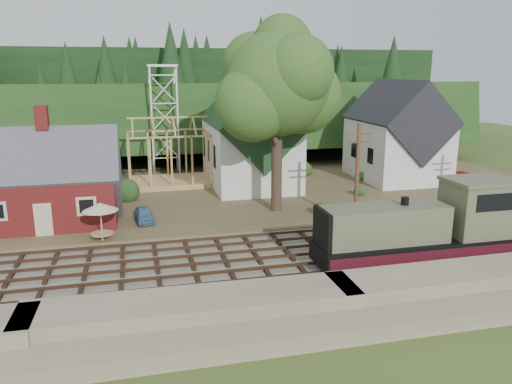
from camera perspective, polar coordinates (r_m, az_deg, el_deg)
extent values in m
plane|color=#384C1E|center=(32.84, 3.77, -7.47)|extent=(140.00, 140.00, 0.00)
cube|color=#7F7259|center=(25.60, 9.64, -14.13)|extent=(64.00, 5.00, 1.60)
cube|color=#726B5B|center=(32.81, 3.77, -7.34)|extent=(64.00, 11.00, 0.16)
cube|color=brown|center=(49.48, -2.46, 0.09)|extent=(64.00, 26.00, 0.30)
cube|color=#1E3F19|center=(72.74, -6.18, 4.36)|extent=(70.00, 28.96, 12.74)
cube|color=black|center=(88.45, -7.58, 6.01)|extent=(80.00, 20.00, 12.00)
cube|color=#571314|center=(41.85, -22.49, -0.66)|extent=(10.00, 7.00, 3.80)
cube|color=#4C4C51|center=(41.44, -22.73, 1.89)|extent=(10.80, 7.41, 7.41)
cube|color=#571314|center=(40.85, -23.30, 7.79)|extent=(0.90, 0.90, 1.80)
cube|color=beige|center=(38.67, -23.14, -2.93)|extent=(1.20, 0.06, 2.40)
cube|color=silver|center=(51.13, -0.73, 4.38)|extent=(8.00, 12.00, 6.40)
cube|color=#19381A|center=(50.70, -0.75, 7.95)|extent=(8.40, 12.96, 8.40)
cube|color=silver|center=(44.72, 1.00, 9.73)|extent=(2.40, 2.40, 4.00)
cone|color=#19381A|center=(44.60, 1.02, 13.96)|extent=(5.37, 5.37, 2.60)
cube|color=silver|center=(55.99, 15.73, 4.70)|extent=(8.00, 10.00, 6.40)
cube|color=black|center=(55.60, 15.95, 7.95)|extent=(8.40, 10.80, 8.40)
cube|color=tan|center=(52.50, -9.76, 1.15)|extent=(8.00, 6.00, 0.50)
cube|color=tan|center=(51.47, -10.07, 8.39)|extent=(8.00, 0.18, 0.18)
cube|color=silver|center=(56.06, -11.79, 7.82)|extent=(0.18, 0.18, 12.00)
cube|color=silver|center=(56.23, -8.92, 7.96)|extent=(0.18, 0.18, 12.00)
cube|color=silver|center=(58.84, -11.90, 8.09)|extent=(0.18, 0.18, 12.00)
cube|color=silver|center=(59.00, -9.16, 8.23)|extent=(0.18, 0.18, 12.00)
cube|color=silver|center=(57.24, -10.71, 14.01)|extent=(3.20, 3.20, 0.25)
cylinder|color=#38281E|center=(41.46, 2.38, 3.25)|extent=(0.90, 0.90, 8.00)
sphere|color=#335520|center=(40.76, 2.47, 12.27)|extent=(8.40, 8.40, 8.40)
sphere|color=#335520|center=(42.51, 5.37, 10.94)|extent=(6.40, 6.40, 6.40)
sphere|color=#335520|center=(39.50, -0.34, 10.05)|extent=(6.00, 6.00, 6.00)
cylinder|color=#4C331E|center=(38.84, 11.46, 1.81)|extent=(0.28, 0.28, 8.00)
cube|color=#4C331E|center=(38.32, 11.69, 6.49)|extent=(2.20, 0.12, 0.12)
cube|color=#4C331E|center=(38.39, 11.64, 5.60)|extent=(1.80, 0.12, 0.12)
cube|color=black|center=(33.13, 17.81, -7.30)|extent=(12.89, 2.68, 0.38)
cube|color=black|center=(32.88, 17.91, -6.07)|extent=(12.89, 3.11, 1.18)
cube|color=#50503A|center=(31.19, 14.43, -3.58)|extent=(7.73, 2.47, 2.26)
cube|color=#50503A|center=(34.48, 24.00, -1.67)|extent=(3.87, 3.01, 3.44)
cube|color=#50503A|center=(34.09, 24.29, 1.20)|extent=(4.08, 3.22, 0.21)
cube|color=black|center=(33.16, 25.71, -1.09)|extent=(2.58, 0.06, 1.07)
cube|color=#400D16|center=(31.63, 19.40, -6.99)|extent=(12.89, 0.04, 0.75)
cube|color=#400D16|center=(34.14, 16.54, -5.23)|extent=(12.89, 0.04, 0.75)
cylinder|color=black|center=(31.47, 16.64, -1.23)|extent=(0.47, 0.47, 0.75)
imported|color=teal|center=(40.09, -12.65, -2.50)|extent=(1.62, 3.43, 1.14)
imported|color=red|center=(56.71, 22.61, 1.59)|extent=(4.67, 2.81, 1.21)
cylinder|color=silver|center=(36.27, -17.26, -3.47)|extent=(0.11, 0.11, 2.43)
cylinder|color=tan|center=(36.49, -17.18, -4.55)|extent=(1.55, 1.55, 0.09)
cone|color=beige|center=(35.94, -17.40, -1.62)|extent=(2.43, 2.43, 0.55)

